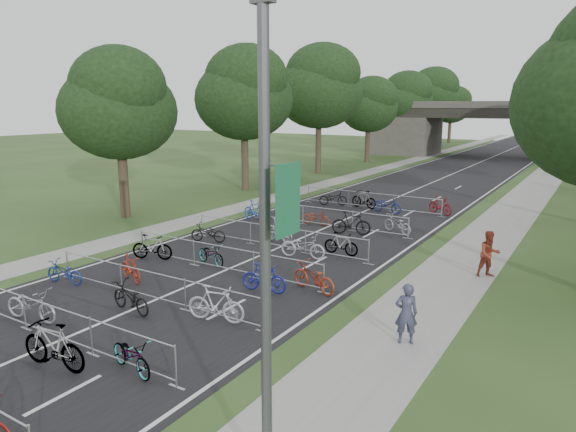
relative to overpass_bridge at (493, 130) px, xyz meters
name	(u,v)px	position (x,y,z in m)	size (l,w,h in m)	color
road	(462,170)	(0.00, -15.00, -3.53)	(11.00, 140.00, 0.01)	black
sidewalk_right	(548,175)	(8.00, -15.00, -3.53)	(3.00, 140.00, 0.01)	gray
sidewalk_left	(393,166)	(-7.50, -15.00, -3.53)	(2.00, 140.00, 0.01)	gray
lane_markings	(462,170)	(0.00, -15.00, -3.53)	(0.12, 140.00, 0.00)	silver
overpass_bridge	(493,130)	(0.00, 0.00, 0.00)	(31.00, 8.00, 7.05)	#413E3A
lamppost	(267,255)	(8.33, -63.00, 0.75)	(0.61, 0.65, 8.21)	#4C4C51
tree_left_0	(119,107)	(-11.39, -49.07, 2.96)	(6.72, 6.72, 10.25)	#33261C
tree_left_1	(244,95)	(-11.39, -37.07, 3.77)	(7.56, 7.56, 11.53)	#33261C
tree_left_2	(320,89)	(-11.39, -25.07, 4.58)	(8.40, 8.40, 12.81)	#33261C
tree_left_3	(369,106)	(-11.39, -13.07, 2.96)	(6.72, 6.72, 10.25)	#33261C
tree_left_4	(405,100)	(-11.39, -1.07, 3.77)	(7.56, 7.56, 11.53)	#33261C
tree_left_5	(432,95)	(-11.39, 10.93, 4.58)	(8.40, 8.40, 12.81)	#33261C
tree_left_6	(452,106)	(-11.39, 22.93, 2.96)	(6.72, 6.72, 10.25)	#33261C
barrier_row_1	(56,324)	(0.00, -61.40, -2.99)	(9.70, 0.08, 1.10)	#A1A4A9
barrier_row_2	(152,286)	(0.00, -57.80, -2.99)	(9.70, 0.08, 1.10)	#A1A4A9
barrier_row_3	(223,259)	(0.00, -54.00, -2.99)	(9.70, 0.08, 1.10)	#A1A4A9
barrier_row_4	(277,237)	(0.00, -50.00, -2.99)	(9.70, 0.08, 1.10)	#A1A4A9
barrier_row_5	(327,218)	(0.00, -45.00, -2.99)	(9.70, 0.08, 1.10)	#A1A4A9
barrier_row_6	(370,201)	(0.00, -39.00, -2.99)	(9.70, 0.08, 1.10)	#A1A4A9
bike_5	(31,305)	(-1.97, -60.92, -3.01)	(0.70, 2.00, 1.05)	#96959B
bike_6	(53,346)	(1.32, -62.36, -2.90)	(0.59, 2.10, 1.26)	#A1A4A9
bike_7	(131,356)	(3.14, -61.46, -3.08)	(0.61, 1.74, 0.91)	#A1A4A9
bike_8	(64,272)	(-4.14, -58.27, -3.09)	(0.59, 1.69, 0.89)	navy
bike_9	(131,268)	(-2.24, -56.75, -3.03)	(0.48, 1.69, 1.02)	maroon
bike_10	(130,298)	(0.11, -58.83, -3.04)	(0.65, 1.87, 0.98)	black
bike_11	(216,304)	(2.94, -57.94, -2.95)	(0.54, 1.93, 1.16)	#B0AFB7
bike_12	(152,247)	(-3.64, -54.33, -2.98)	(0.52, 1.84, 1.11)	#A1A4A9
bike_13	(211,254)	(-1.02, -53.52, -3.09)	(0.60, 1.71, 0.90)	#A1A4A9
bike_14	(264,278)	(2.73, -55.03, -3.01)	(0.49, 1.75, 1.05)	navy
bike_15	(314,278)	(4.21, -54.03, -3.01)	(0.70, 2.00, 1.05)	maroon
bike_16	(208,233)	(-3.49, -50.83, -3.06)	(0.62, 1.79, 0.94)	black
bike_17	(279,231)	(-0.51, -49.06, -2.94)	(0.56, 1.99, 1.20)	#93949A
bike_18	(303,246)	(1.79, -50.67, -3.00)	(0.71, 2.04, 1.07)	#A5A5AD
bike_19	(341,244)	(3.00, -49.36, -3.03)	(0.47, 1.68, 1.01)	#A1A4A9
bike_20	(256,211)	(-4.30, -45.70, -2.95)	(0.55, 1.94, 1.17)	#1C429D
bike_21	(316,217)	(-0.81, -44.77, -3.10)	(0.58, 1.67, 0.88)	maroon
bike_22	(351,223)	(1.82, -45.78, -2.92)	(0.57, 2.03, 1.22)	black
bike_23	(397,224)	(3.72, -44.19, -3.04)	(0.66, 1.89, 0.99)	#9999A0
bike_24	(333,198)	(-2.62, -39.13, -3.05)	(0.64, 1.84, 0.97)	black
bike_25	(364,199)	(-0.48, -38.96, -2.96)	(0.54, 1.92, 1.15)	#A1A4A9
bike_26	(387,204)	(1.35, -39.54, -3.00)	(0.70, 2.01, 1.06)	navy
bike_27	(440,205)	(4.30, -38.30, -2.96)	(0.54, 1.91, 1.15)	maroon
pedestrian_a	(406,314)	(8.40, -56.24, -2.65)	(0.64, 0.42, 1.76)	#303349
pedestrian_b	(489,254)	(9.20, -49.00, -2.62)	(0.89, 0.69, 1.82)	maroon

